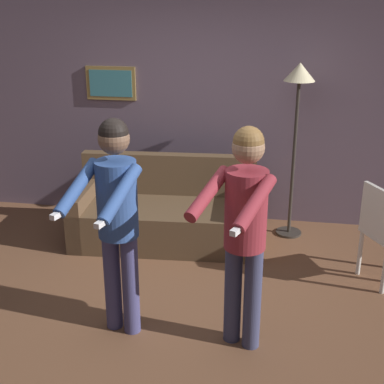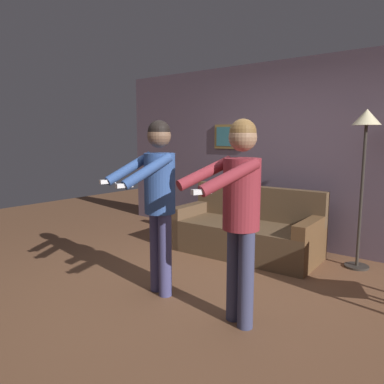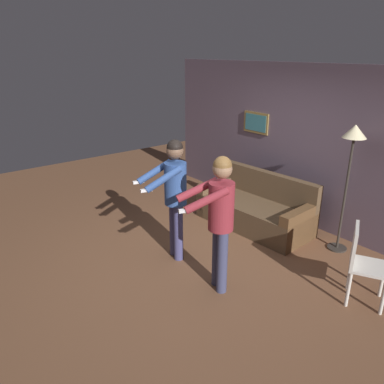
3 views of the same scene
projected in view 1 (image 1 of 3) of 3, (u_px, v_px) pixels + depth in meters
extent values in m
plane|color=brown|center=(167.00, 315.00, 4.44)|extent=(12.00, 12.00, 0.00)
cube|color=#685668|center=(205.00, 107.00, 5.98)|extent=(6.40, 0.06, 2.60)
cube|color=olive|center=(111.00, 83.00, 6.01)|extent=(0.57, 0.02, 0.38)
cube|color=teal|center=(111.00, 83.00, 6.00)|extent=(0.49, 0.01, 0.30)
cube|color=brown|center=(165.00, 223.00, 5.67)|extent=(1.95, 0.96, 0.42)
cube|color=brown|center=(169.00, 174.00, 5.84)|extent=(1.90, 0.25, 0.45)
cube|color=brown|center=(84.00, 213.00, 5.72)|extent=(0.21, 0.86, 0.58)
cube|color=brown|center=(247.00, 220.00, 5.56)|extent=(0.21, 0.86, 0.58)
cylinder|color=#332D28|center=(288.00, 232.00, 5.92)|extent=(0.28, 0.28, 0.02)
cylinder|color=#332D28|center=(294.00, 160.00, 5.62)|extent=(0.04, 0.04, 1.65)
cone|color=#F9EAB7|center=(300.00, 72.00, 5.30)|extent=(0.32, 0.32, 0.18)
cylinder|color=#434273|center=(113.00, 281.00, 4.15)|extent=(0.13, 0.13, 0.82)
cylinder|color=#434273|center=(131.00, 285.00, 4.10)|extent=(0.13, 0.13, 0.82)
cylinder|color=#2D4C8C|center=(117.00, 199.00, 3.88)|extent=(0.30, 0.30, 0.58)
sphere|color=brown|center=(114.00, 139.00, 3.72)|extent=(0.22, 0.22, 0.22)
sphere|color=black|center=(113.00, 133.00, 3.70)|extent=(0.21, 0.21, 0.21)
cylinder|color=#2D4C8C|center=(78.00, 187.00, 3.69)|extent=(0.21, 0.51, 0.31)
cube|color=white|center=(59.00, 214.00, 3.53)|extent=(0.08, 0.16, 0.04)
cylinder|color=#2D4C8C|center=(120.00, 194.00, 3.57)|extent=(0.21, 0.51, 0.31)
cube|color=white|center=(103.00, 222.00, 3.41)|extent=(0.08, 0.16, 0.04)
cylinder|color=#3B3F5F|center=(233.00, 293.00, 4.00)|extent=(0.13, 0.13, 0.81)
cylinder|color=#3B3F5F|center=(252.00, 299.00, 3.92)|extent=(0.13, 0.13, 0.81)
cylinder|color=maroon|center=(246.00, 210.00, 3.71)|extent=(0.30, 0.30, 0.57)
sphere|color=#9E7556|center=(248.00, 147.00, 3.55)|extent=(0.22, 0.22, 0.22)
sphere|color=brown|center=(249.00, 142.00, 3.54)|extent=(0.21, 0.21, 0.21)
cylinder|color=maroon|center=(208.00, 193.00, 3.54)|extent=(0.27, 0.50, 0.26)
cylinder|color=maroon|center=(255.00, 203.00, 3.38)|extent=(0.27, 0.50, 0.26)
cube|color=white|center=(238.00, 229.00, 3.22)|extent=(0.09, 0.15, 0.04)
cylinder|color=silver|center=(360.00, 253.00, 5.00)|extent=(0.04, 0.04, 0.45)
cube|color=silver|center=(377.00, 213.00, 4.67)|extent=(0.23, 0.39, 0.45)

